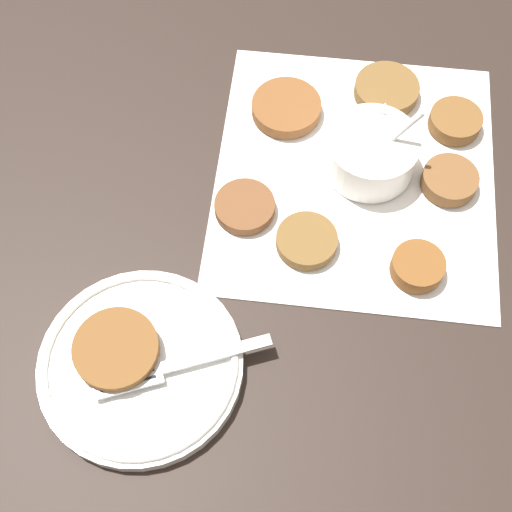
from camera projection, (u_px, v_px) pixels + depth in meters
ground_plane at (326, 184)px, 0.82m from camera, size 4.00×4.00×0.00m
napkin at (355, 174)px, 0.83m from camera, size 0.40×0.38×0.00m
sauce_bowl at (371, 154)px, 0.81m from camera, size 0.11×0.11×0.09m
fritter_0 at (310, 241)px, 0.77m from camera, size 0.07×0.07×0.01m
fritter_1 at (286, 108)px, 0.86m from camera, size 0.08×0.08×0.02m
fritter_2 at (387, 90)px, 0.87m from camera, size 0.08×0.08×0.02m
fritter_3 at (455, 121)px, 0.85m from camera, size 0.06×0.06×0.02m
fritter_4 at (245, 207)px, 0.80m from camera, size 0.07×0.07×0.01m
fritter_5 at (418, 266)px, 0.76m from camera, size 0.06×0.06×0.02m
fritter_6 at (450, 180)px, 0.81m from camera, size 0.06×0.06×0.02m
serving_plate at (141, 365)px, 0.71m from camera, size 0.21×0.21×0.02m
fritter_on_plate at (116, 349)px, 0.70m from camera, size 0.08×0.08×0.01m
fork at (163, 368)px, 0.69m from camera, size 0.12×0.16×0.00m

